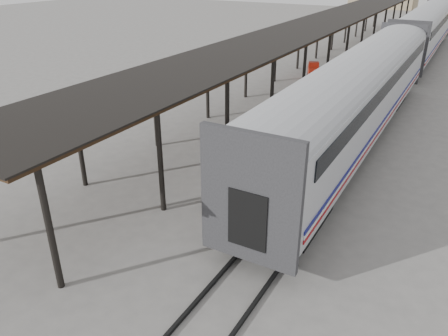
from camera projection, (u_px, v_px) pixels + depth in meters
ground at (220, 196)px, 17.69m from camera, size 160.00×160.00×0.00m
train at (425, 28)px, 41.63m from camera, size 3.45×76.01×4.01m
canopy at (328, 21)px, 36.30m from camera, size 4.90×64.30×4.15m
rails at (420, 56)px, 42.93m from camera, size 1.54×150.00×0.12m
baggage_cart at (236, 184)px, 17.21m from camera, size 1.41×2.48×0.86m
suitcase_stack at (239, 171)px, 17.34m from camera, size 1.30×1.21×0.57m
luggage_tug at (314, 71)px, 34.82m from camera, size 1.32×1.62×1.23m
porter at (234, 164)px, 16.08m from camera, size 0.72×0.84×1.96m
pedestrian at (296, 97)px, 27.48m from camera, size 1.06×0.77×1.67m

